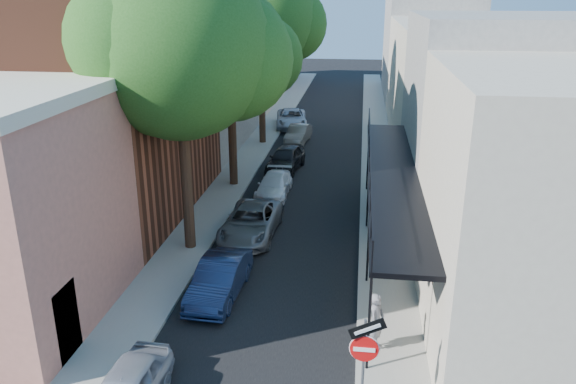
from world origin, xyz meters
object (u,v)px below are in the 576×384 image
(oak_mid, at_px, (238,51))
(parked_car_e, at_px, (286,158))
(parked_car_d, at_px, (274,185))
(parked_car_f, at_px, (298,134))
(oak_near, at_px, (192,50))
(parked_car_g, at_px, (291,119))
(pedestrian, at_px, (376,322))
(oak_far, at_px, (268,19))
(parked_car_b, at_px, (219,279))
(parked_car_c, at_px, (251,222))
(sign_post, at_px, (364,353))

(oak_mid, height_order, parked_car_e, oak_mid)
(parked_car_d, distance_m, parked_car_f, 10.85)
(parked_car_f, bearing_deg, oak_near, -90.95)
(parked_car_g, xyz_separation_m, pedestrian, (5.99, -28.27, 0.33))
(oak_far, distance_m, pedestrian, 25.40)
(parked_car_b, bearing_deg, parked_car_c, 91.82)
(oak_mid, distance_m, oak_far, 9.12)
(parked_car_g, bearing_deg, parked_car_d, -93.82)
(parked_car_d, bearing_deg, parked_car_e, 90.96)
(sign_post, height_order, parked_car_e, sign_post)
(parked_car_c, height_order, parked_car_g, parked_car_g)
(parked_car_b, distance_m, parked_car_e, 14.68)
(parked_car_d, bearing_deg, parked_car_g, 94.85)
(parked_car_b, distance_m, parked_car_f, 21.10)
(sign_post, height_order, parked_car_c, sign_post)
(oak_near, bearing_deg, parked_car_d, 73.05)
(parked_car_e, bearing_deg, oak_far, 115.27)
(pedestrian, bearing_deg, oak_near, 72.11)
(oak_near, xyz_separation_m, oak_far, (0.01, 17.01, 0.38))
(sign_post, height_order, oak_near, oak_near)
(parked_car_g, bearing_deg, parked_car_b, -96.02)
(sign_post, relative_size, parked_car_c, 0.64)
(parked_car_d, bearing_deg, parked_car_f, 90.96)
(oak_far, relative_size, parked_car_c, 2.56)
(oak_mid, bearing_deg, oak_near, -89.63)
(sign_post, height_order, parked_car_f, sign_post)
(oak_near, bearing_deg, parked_car_c, 36.28)
(parked_car_d, distance_m, parked_car_e, 4.43)
(parked_car_f, height_order, pedestrian, pedestrian)
(oak_near, height_order, oak_mid, oak_near)
(parked_car_e, bearing_deg, parked_car_d, -82.43)
(oak_far, height_order, pedestrian, oak_far)
(oak_far, xyz_separation_m, parked_car_f, (1.95, 0.30, -7.65))
(oak_mid, xyz_separation_m, parked_car_f, (2.02, 9.34, -6.44))
(sign_post, xyz_separation_m, oak_near, (-6.53, 9.29, 5.84))
(parked_car_e, distance_m, pedestrian, 17.92)
(parked_car_c, height_order, parked_car_e, parked_car_e)
(parked_car_b, distance_m, parked_car_d, 10.25)
(parked_car_g, distance_m, pedestrian, 28.90)
(sign_post, distance_m, pedestrian, 3.15)
(parked_car_d, xyz_separation_m, parked_car_e, (0.00, 4.43, 0.15))
(parked_car_b, relative_size, pedestrian, 2.22)
(parked_car_f, bearing_deg, pedestrian, -72.69)
(sign_post, bearing_deg, pedestrian, 82.77)
(parked_car_c, xyz_separation_m, pedestrian, (5.13, -7.64, 0.37))
(sign_post, distance_m, oak_mid, 19.14)
(oak_near, bearing_deg, pedestrian, -42.56)
(oak_far, bearing_deg, oak_mid, -90.41)
(parked_car_c, xyz_separation_m, parked_car_g, (-0.86, 20.63, 0.04))
(sign_post, height_order, oak_far, oak_far)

